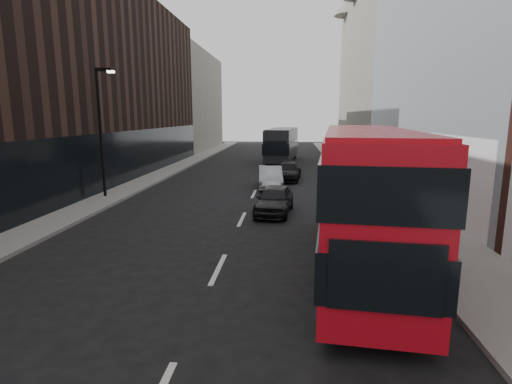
% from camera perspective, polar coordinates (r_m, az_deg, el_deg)
% --- Properties ---
extents(sidewalk_right, '(3.00, 80.00, 0.15)m').
position_cam_1_polar(sidewalk_right, '(29.25, 15.41, 1.51)').
color(sidewalk_right, slate).
rests_on(sidewalk_right, ground).
extents(sidewalk_left, '(2.00, 80.00, 0.15)m').
position_cam_1_polar(sidewalk_left, '(30.48, -14.59, 1.91)').
color(sidewalk_left, slate).
rests_on(sidewalk_left, ground).
extents(building_modern_block, '(5.03, 22.00, 20.00)m').
position_cam_1_polar(building_modern_block, '(26.65, 27.26, 21.13)').
color(building_modern_block, '#A7ADB2').
rests_on(building_modern_block, ground).
extents(building_victorian, '(6.50, 24.00, 21.00)m').
position_cam_1_polar(building_victorian, '(48.55, 16.53, 16.35)').
color(building_victorian, slate).
rests_on(building_victorian, ground).
extents(building_left_mid, '(5.00, 24.00, 14.00)m').
position_cam_1_polar(building_left_mid, '(36.15, -17.83, 14.10)').
color(building_left_mid, black).
rests_on(building_left_mid, ground).
extents(building_left_far, '(5.00, 20.00, 13.00)m').
position_cam_1_polar(building_left_far, '(57.08, -9.15, 12.57)').
color(building_left_far, slate).
rests_on(building_left_far, ground).
extents(street_lamp, '(1.06, 0.22, 7.00)m').
position_cam_1_polar(street_lamp, '(23.77, -21.20, 9.07)').
color(street_lamp, black).
rests_on(street_lamp, sidewalk_left).
extents(red_bus, '(3.52, 10.64, 4.23)m').
position_cam_1_polar(red_bus, '(12.41, 15.22, -0.05)').
color(red_bus, '#B40B16').
rests_on(red_bus, ground).
extents(grey_bus, '(3.41, 10.58, 3.37)m').
position_cam_1_polar(grey_bus, '(40.88, 3.76, 6.85)').
color(grey_bus, black).
rests_on(grey_bus, ground).
extents(car_a, '(2.00, 4.08, 1.34)m').
position_cam_1_polar(car_a, '(19.10, 2.63, -1.09)').
color(car_a, black).
rests_on(car_a, ground).
extents(car_b, '(1.83, 4.34, 1.39)m').
position_cam_1_polar(car_b, '(25.85, 2.05, 2.10)').
color(car_b, '#94989D').
rests_on(car_b, ground).
extents(car_c, '(2.16, 4.54, 1.28)m').
position_cam_1_polar(car_c, '(29.24, 4.55, 2.97)').
color(car_c, black).
rests_on(car_c, ground).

